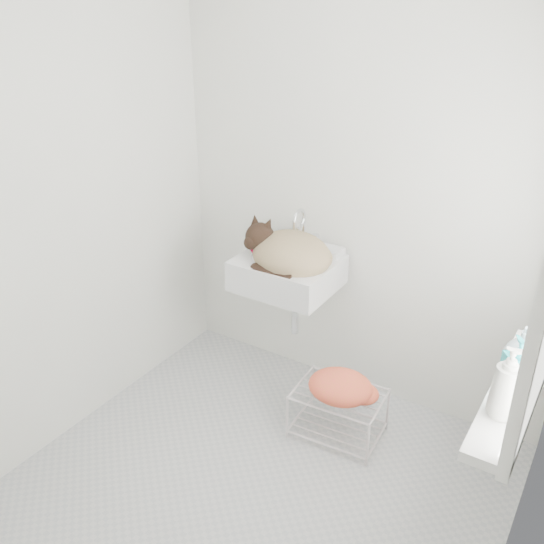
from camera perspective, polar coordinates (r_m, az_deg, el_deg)
The scene contains 12 objects.
floor at distance 3.07m, azimuth -1.20°, elevation -19.66°, with size 2.20×2.00×0.02m, color #B5B5B5.
back_wall at distance 3.18m, azimuth 8.65°, elevation 8.35°, with size 2.20×0.02×2.50m, color white.
left_wall at distance 3.06m, azimuth -19.04°, elevation 6.53°, with size 0.02×2.00×2.50m, color white.
windowsill at distance 2.42m, azimuth 22.30°, elevation -10.67°, with size 0.16×0.88×0.04m, color white.
sink at distance 3.23m, azimuth 1.52°, elevation 1.30°, with size 0.52×0.46×0.21m, color silver.
faucet at distance 3.31m, azimuth 3.15°, elevation 4.60°, with size 0.19×0.13×0.19m, color silver, non-canonical shape.
cat at distance 3.19m, azimuth 1.55°, elevation 1.81°, with size 0.52×0.46×0.30m.
wire_rack at distance 3.26m, azimuth 6.38°, elevation -13.13°, with size 0.45×0.31×0.27m, color silver.
towel at distance 3.13m, azimuth 6.56°, elevation -11.53°, with size 0.34×0.24×0.14m, color orange.
bottle_a at distance 2.25m, azimuth 21.12°, elevation -12.75°, with size 0.09×0.09×0.23m, color beige.
bottle_b at distance 2.41m, azimuth 22.18°, elevation -10.13°, with size 0.09×0.09×0.20m, color teal.
bottle_c at distance 2.51m, azimuth 22.73°, elevation -8.76°, with size 0.15×0.15×0.19m, color silver.
Camera 1 is at (1.20, -1.79, 2.19)m, focal length 39.09 mm.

